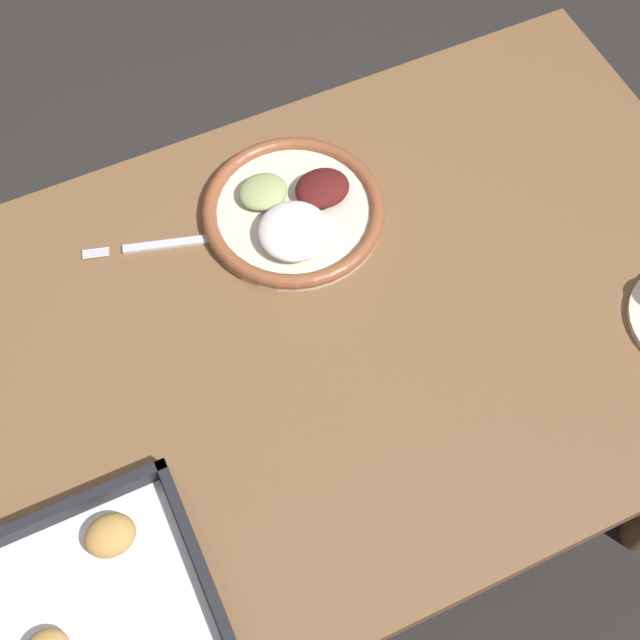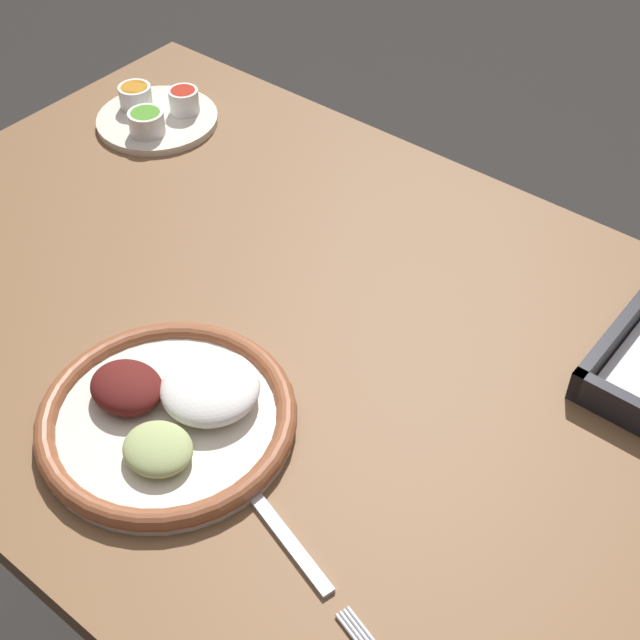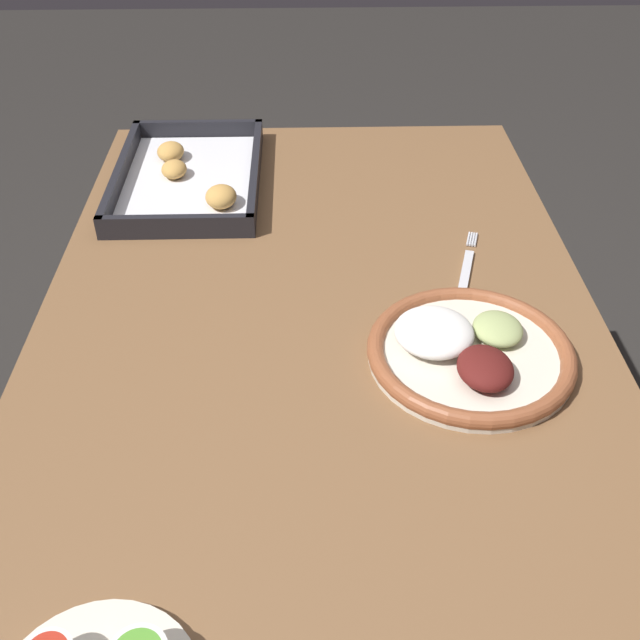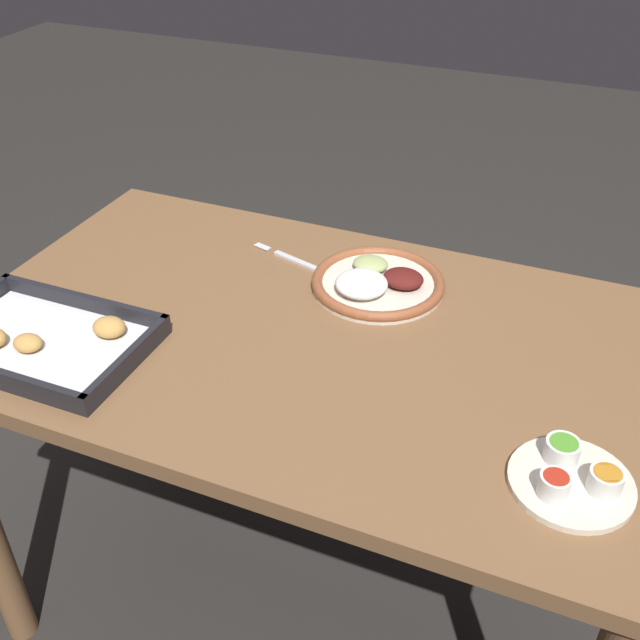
{
  "view_description": "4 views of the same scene",
  "coord_description": "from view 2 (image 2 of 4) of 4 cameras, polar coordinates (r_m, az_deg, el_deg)",
  "views": [
    {
      "loc": [
        0.2,
        0.47,
        1.72
      ],
      "look_at": [
        -0.02,
        0.0,
        0.77
      ],
      "focal_mm": 50.0,
      "sensor_mm": 36.0,
      "label": 1
    },
    {
      "loc": [
        0.38,
        -0.5,
        1.4
      ],
      "look_at": [
        -0.02,
        0.0,
        0.77
      ],
      "focal_mm": 50.0,
      "sensor_mm": 36.0,
      "label": 2
    },
    {
      "loc": [
        -0.72,
        0.02,
        1.33
      ],
      "look_at": [
        -0.02,
        0.0,
        0.77
      ],
      "focal_mm": 42.0,
      "sensor_mm": 36.0,
      "label": 3
    },
    {
      "loc": [
        -0.4,
        0.93,
        1.48
      ],
      "look_at": [
        -0.02,
        0.0,
        0.77
      ],
      "focal_mm": 42.0,
      "sensor_mm": 36.0,
      "label": 4
    }
  ],
  "objects": [
    {
      "name": "fork",
      "position": [
        0.77,
        -2.43,
        -13.45
      ],
      "size": [
        0.21,
        0.07,
        0.0
      ],
      "rotation": [
        0.0,
        0.0,
        -0.28
      ],
      "color": "silver",
      "rests_on": "dining_table"
    },
    {
      "name": "dinner_plate",
      "position": [
        0.85,
        -9.59,
        -5.96
      ],
      "size": [
        0.24,
        0.24,
        0.05
      ],
      "color": "beige",
      "rests_on": "dining_table"
    },
    {
      "name": "dining_table",
      "position": [
        1.0,
        0.81,
        -6.6
      ],
      "size": [
        1.2,
        0.72,
        0.74
      ],
      "color": "brown",
      "rests_on": "ground_plane"
    },
    {
      "name": "saucer_plate",
      "position": [
        1.25,
        -10.46,
        12.84
      ],
      "size": [
        0.16,
        0.16,
        0.04
      ],
      "color": "beige",
      "rests_on": "dining_table"
    }
  ]
}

